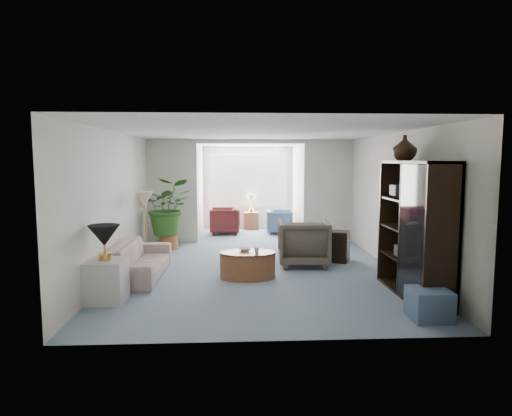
{
  "coord_description": "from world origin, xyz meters",
  "views": [
    {
      "loc": [
        -0.44,
        -7.73,
        2.01
      ],
      "look_at": [
        0.0,
        0.6,
        1.1
      ],
      "focal_mm": 31.08,
      "sensor_mm": 36.0,
      "label": 1
    }
  ],
  "objects": [
    {
      "name": "sofa",
      "position": [
        -2.05,
        -0.14,
        0.29
      ],
      "size": [
        0.81,
        2.03,
        0.59
      ],
      "primitive_type": "imported",
      "rotation": [
        0.0,
        0.0,
        1.56
      ],
      "color": "beige",
      "rests_on": "ground"
    },
    {
      "name": "house_plant",
      "position": [
        -1.89,
        2.24,
        0.96
      ],
      "size": [
        1.16,
        1.0,
        1.29
      ],
      "primitive_type": "imported",
      "color": "#306121",
      "rests_on": "plant_pot"
    },
    {
      "name": "back_header",
      "position": [
        0.0,
        3.0,
        2.45
      ],
      "size": [
        2.6,
        0.12,
        0.1
      ],
      "primitive_type": "cube",
      "color": "silver",
      "rests_on": "back_pier_left"
    },
    {
      "name": "window_blinds",
      "position": [
        0.0,
        5.15,
        1.4
      ],
      "size": [
        2.2,
        0.02,
        1.5
      ],
      "primitive_type": "cube",
      "color": "white"
    },
    {
      "name": "sunroom_chair_maroon",
      "position": [
        -0.66,
        4.24,
        0.36
      ],
      "size": [
        0.83,
        0.81,
        0.72
      ],
      "primitive_type": "imported",
      "rotation": [
        0.0,
        0.0,
        -1.63
      ],
      "color": "#511B20",
      "rests_on": "ground"
    },
    {
      "name": "coffee_bowl",
      "position": [
        -0.24,
        -0.23,
        0.48
      ],
      "size": [
        0.25,
        0.25,
        0.05
      ],
      "primitive_type": "imported",
      "rotation": [
        0.0,
        0.0,
        0.29
      ],
      "color": "white",
      "rests_on": "coffee_table"
    },
    {
      "name": "back_pier_right",
      "position": [
        1.9,
        3.0,
        1.25
      ],
      "size": [
        1.2,
        0.12,
        2.5
      ],
      "primitive_type": "cube",
      "color": "silver",
      "rests_on": "ground"
    },
    {
      "name": "plant_pot",
      "position": [
        -1.89,
        2.24,
        0.16
      ],
      "size": [
        0.4,
        0.4,
        0.32
      ],
      "primitive_type": "cylinder",
      "color": "#AF5F32",
      "rests_on": "ground"
    },
    {
      "name": "framed_picture",
      "position": [
        2.46,
        -0.1,
        1.7
      ],
      "size": [
        0.04,
        0.5,
        0.4
      ],
      "primitive_type": "cube",
      "color": "beige"
    },
    {
      "name": "sunroom_floor",
      "position": [
        0.0,
        4.1,
        0.0
      ],
      "size": [
        2.6,
        2.6,
        0.0
      ],
      "primitive_type": "plane",
      "color": "#7C8DA3",
      "rests_on": "ground"
    },
    {
      "name": "end_table",
      "position": [
        -2.25,
        -1.49,
        0.3
      ],
      "size": [
        0.55,
        0.55,
        0.6
      ],
      "primitive_type": "cube",
      "rotation": [
        0.0,
        0.0,
        -0.01
      ],
      "color": "silver",
      "rests_on": "ground"
    },
    {
      "name": "ottoman",
      "position": [
        2.04,
        -2.41,
        0.19
      ],
      "size": [
        0.49,
        0.49,
        0.38
      ],
      "primitive_type": "cube",
      "rotation": [
        0.0,
        0.0,
        -0.02
      ],
      "color": "slate",
      "rests_on": "ground"
    },
    {
      "name": "coffee_table",
      "position": [
        -0.19,
        -0.33,
        0.23
      ],
      "size": [
        1.18,
        1.18,
        0.45
      ],
      "primitive_type": "cylinder",
      "rotation": [
        0.0,
        0.0,
        0.29
      ],
      "color": "brown",
      "rests_on": "ground"
    },
    {
      "name": "window_pane",
      "position": [
        0.0,
        5.18,
        1.4
      ],
      "size": [
        2.2,
        0.02,
        1.5
      ],
      "primitive_type": "cube",
      "color": "white"
    },
    {
      "name": "coffee_cup",
      "position": [
        -0.04,
        -0.43,
        0.49
      ],
      "size": [
        0.12,
        0.12,
        0.09
      ],
      "primitive_type": "imported",
      "rotation": [
        0.0,
        0.0,
        0.29
      ],
      "color": "silver",
      "rests_on": "coffee_table"
    },
    {
      "name": "entertainment_cabinet",
      "position": [
        2.23,
        -1.43,
        1.0
      ],
      "size": [
        0.48,
        1.8,
        2.0
      ],
      "primitive_type": "cube",
      "color": "black",
      "rests_on": "ground"
    },
    {
      "name": "wingback_chair",
      "position": [
        0.9,
        0.55,
        0.44
      ],
      "size": [
        1.0,
        1.03,
        0.88
      ],
      "primitive_type": "imported",
      "rotation": [
        0.0,
        0.0,
        3.07
      ],
      "color": "#63594E",
      "rests_on": "ground"
    },
    {
      "name": "side_table_dark",
      "position": [
        1.6,
        0.85,
        0.3
      ],
      "size": [
        0.62,
        0.57,
        0.6
      ],
      "primitive_type": "cube",
      "rotation": [
        0.0,
        0.0,
        -0.42
      ],
      "color": "black",
      "rests_on": "ground"
    },
    {
      "name": "table_lamp",
      "position": [
        -2.25,
        -1.49,
        0.95
      ],
      "size": [
        0.44,
        0.44,
        0.3
      ],
      "primitive_type": "cone",
      "color": "black",
      "rests_on": "end_table"
    },
    {
      "name": "sunroom_chair_blue",
      "position": [
        0.84,
        4.24,
        0.32
      ],
      "size": [
        0.74,
        0.72,
        0.64
      ],
      "primitive_type": "imported",
      "rotation": [
        0.0,
        0.0,
        1.52
      ],
      "color": "slate",
      "rests_on": "ground"
    },
    {
      "name": "floor_lamp",
      "position": [
        -2.16,
        0.97,
        1.25
      ],
      "size": [
        0.36,
        0.36,
        0.28
      ],
      "primitive_type": "cone",
      "color": "beige",
      "rests_on": "ground"
    },
    {
      "name": "floor",
      "position": [
        0.0,
        0.0,
        0.0
      ],
      "size": [
        6.0,
        6.0,
        0.0
      ],
      "primitive_type": "plane",
      "color": "#7C8DA3",
      "rests_on": "ground"
    },
    {
      "name": "sunroom_table",
      "position": [
        0.09,
        4.99,
        0.25
      ],
      "size": [
        0.43,
        0.34,
        0.5
      ],
      "primitive_type": "cube",
      "rotation": [
        0.0,
        0.0,
        -0.06
      ],
      "color": "brown",
      "rests_on": "ground"
    },
    {
      "name": "shelf_clutter",
      "position": [
        2.18,
        -1.47,
        1.2
      ],
      "size": [
        0.3,
        1.13,
        1.06
      ],
      "color": "#2E2924",
      "rests_on": "entertainment_cabinet"
    },
    {
      "name": "cabinet_urn",
      "position": [
        2.23,
        -0.93,
        2.19
      ],
      "size": [
        0.38,
        0.38,
        0.39
      ],
      "primitive_type": "imported",
      "color": "black",
      "rests_on": "entertainment_cabinet"
    },
    {
      "name": "back_pier_left",
      "position": [
        -1.9,
        3.0,
        1.25
      ],
      "size": [
        1.2,
        0.12,
        2.5
      ],
      "primitive_type": "cube",
      "color": "silver",
      "rests_on": "ground"
    }
  ]
}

